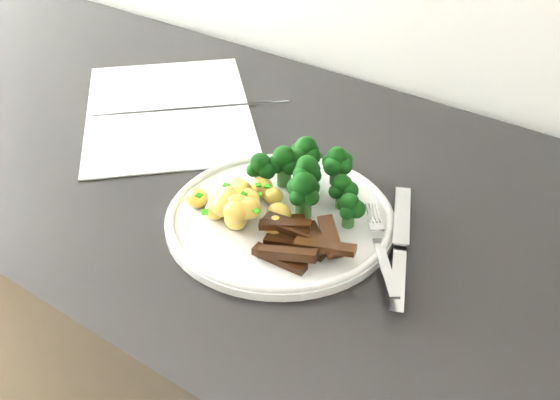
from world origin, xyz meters
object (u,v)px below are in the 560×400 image
at_px(broccoli, 310,174).
at_px(beef_strips, 301,240).
at_px(knife, 399,259).
at_px(recipe_paper, 169,111).
at_px(plate, 280,217).
at_px(fork, 382,252).
at_px(potatoes, 241,203).

height_order(broccoli, beef_strips, broccoli).
bearing_deg(knife, recipe_paper, 165.73).
xyz_separation_m(plate, broccoli, (0.01, 0.05, 0.03)).
xyz_separation_m(beef_strips, knife, (0.09, 0.04, -0.01)).
relative_size(fork, knife, 0.66).
relative_size(plate, knife, 1.34).
bearing_deg(plate, broccoli, 81.21).
bearing_deg(beef_strips, plate, 147.03).
distance_m(broccoli, beef_strips, 0.09).
height_order(broccoli, knife, broccoli).
height_order(plate, fork, fork).
distance_m(recipe_paper, beef_strips, 0.36).
bearing_deg(broccoli, fork, -21.19).
relative_size(recipe_paper, beef_strips, 3.48).
xyz_separation_m(potatoes, beef_strips, (0.08, -0.01, -0.01)).
relative_size(plate, beef_strips, 2.26).
distance_m(plate, knife, 0.14).
bearing_deg(potatoes, plate, 37.33).
distance_m(plate, fork, 0.13).
bearing_deg(knife, beef_strips, -154.59).
relative_size(potatoes, fork, 1.01).
bearing_deg(fork, broccoli, 158.81).
relative_size(potatoes, beef_strips, 1.12).
relative_size(broccoli, knife, 0.80).
bearing_deg(knife, plate, -175.45).
xyz_separation_m(plate, fork, (0.12, 0.00, 0.01)).
bearing_deg(beef_strips, knife, 25.41).
bearing_deg(fork, knife, 33.78).
bearing_deg(broccoli, recipe_paper, 166.06).
distance_m(fork, knife, 0.02).
bearing_deg(plate, knife, 4.55).
xyz_separation_m(potatoes, fork, (0.16, 0.03, -0.01)).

